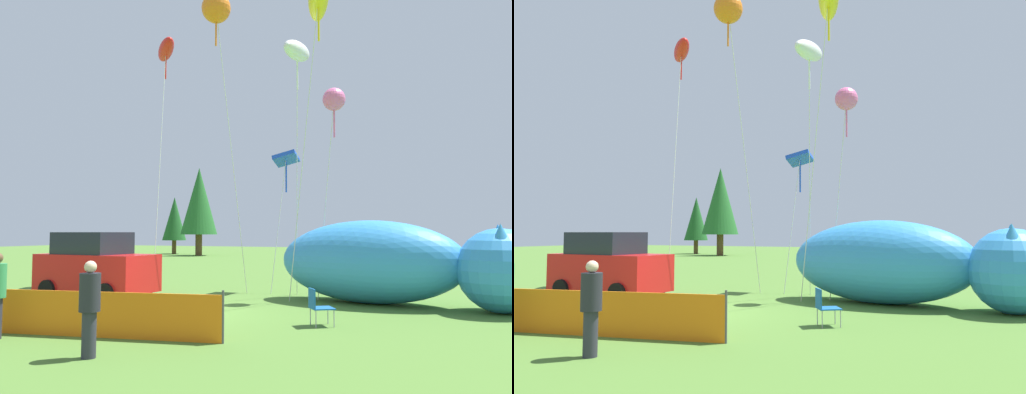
# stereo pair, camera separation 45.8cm
# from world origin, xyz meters

# --- Properties ---
(ground_plane) EXTENTS (120.00, 120.00, 0.00)m
(ground_plane) POSITION_xyz_m (0.00, 0.00, 0.00)
(ground_plane) COLOR #4C752D
(parked_car) EXTENTS (4.05, 2.15, 2.20)m
(parked_car) POSITION_xyz_m (-3.97, 1.49, 1.08)
(parked_car) COLOR red
(parked_car) RESTS_ON ground
(folding_chair) EXTENTS (0.71, 0.71, 0.88)m
(folding_chair) POSITION_xyz_m (4.06, -0.21, 0.50)
(folding_chair) COLOR #1959A5
(folding_chair) RESTS_ON ground
(inflatable_cat) EXTENTS (7.91, 3.40, 2.57)m
(inflatable_cat) POSITION_xyz_m (5.30, 3.96, 1.19)
(inflatable_cat) COLOR #338CD8
(inflatable_cat) RESTS_ON ground
(safety_fence) EXTENTS (7.53, 1.47, 1.04)m
(safety_fence) POSITION_xyz_m (-0.89, -3.44, 0.47)
(safety_fence) COLOR orange
(safety_fence) RESTS_ON ground
(spectator_in_grey_shirt) EXTENTS (0.37, 0.37, 1.69)m
(spectator_in_grey_shirt) POSITION_xyz_m (1.19, -4.66, 0.92)
(spectator_in_grey_shirt) COLOR #2D2D38
(spectator_in_grey_shirt) RESTS_ON ground
(kite_orange_flower) EXTENTS (0.99, 2.70, 10.25)m
(kite_orange_flower) POSITION_xyz_m (-0.24, 2.82, 9.72)
(kite_orange_flower) COLOR silver
(kite_orange_flower) RESTS_ON ground
(kite_red_lizard) EXTENTS (2.14, 3.41, 10.53)m
(kite_red_lizard) POSITION_xyz_m (-4.48, 6.25, 10.09)
(kite_red_lizard) COLOR silver
(kite_red_lizard) RESTS_ON ground
(kite_pink_octopus) EXTENTS (0.93, 0.77, 7.06)m
(kite_pink_octopus) POSITION_xyz_m (3.34, 4.54, 6.64)
(kite_pink_octopus) COLOR silver
(kite_pink_octopus) RESTS_ON ground
(kite_white_ghost) EXTENTS (1.01, 3.05, 8.87)m
(kite_white_ghost) POSITION_xyz_m (2.29, 3.83, 8.22)
(kite_white_ghost) COLOR silver
(kite_white_ghost) RESTS_ON ground
(kite_blue_box) EXTENTS (0.97, 1.70, 5.32)m
(kite_blue_box) POSITION_xyz_m (1.01, 6.28, 4.95)
(kite_blue_box) COLOR silver
(kite_blue_box) RESTS_ON ground
(horizon_tree_mid) EXTENTS (2.46, 2.46, 5.88)m
(horizon_tree_mid) POSITION_xyz_m (-20.55, 32.65, 3.61)
(horizon_tree_mid) COLOR brown
(horizon_tree_mid) RESTS_ON ground
(horizon_tree_northeast) EXTENTS (3.55, 3.55, 8.46)m
(horizon_tree_northeast) POSITION_xyz_m (-16.37, 30.39, 5.20)
(horizon_tree_northeast) COLOR brown
(horizon_tree_northeast) RESTS_ON ground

